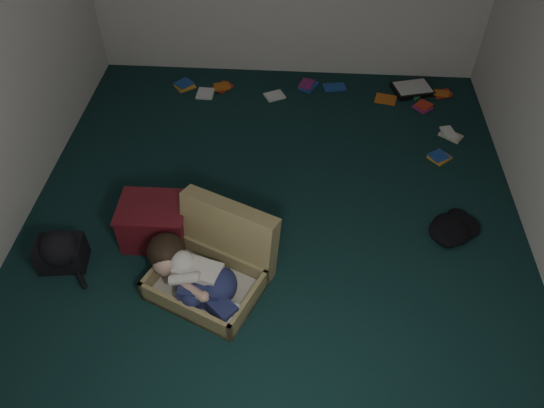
# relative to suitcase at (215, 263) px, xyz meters

# --- Properties ---
(floor) EXTENTS (4.50, 4.50, 0.00)m
(floor) POSITION_rel_suitcase_xyz_m (0.38, 0.58, -0.16)
(floor) COLOR black
(floor) RESTS_ON ground
(suitcase) EXTENTS (0.97, 0.96, 0.55)m
(suitcase) POSITION_rel_suitcase_xyz_m (0.00, 0.00, 0.00)
(suitcase) COLOR #9E8D57
(suitcase) RESTS_ON floor
(person) EXTENTS (0.71, 0.61, 0.34)m
(person) POSITION_rel_suitcase_xyz_m (-0.12, -0.15, 0.04)
(person) COLOR silver
(person) RESTS_ON suitcase
(maroon_bin) EXTENTS (0.51, 0.41, 0.35)m
(maroon_bin) POSITION_rel_suitcase_xyz_m (-0.51, 0.35, 0.01)
(maroon_bin) COLOR #581119
(maroon_bin) RESTS_ON floor
(backpack) EXTENTS (0.46, 0.38, 0.25)m
(backpack) POSITION_rel_suitcase_xyz_m (-1.15, 0.05, -0.04)
(backpack) COLOR black
(backpack) RESTS_ON floor
(clothing_pile) EXTENTS (0.48, 0.44, 0.13)m
(clothing_pile) POSITION_rel_suitcase_xyz_m (1.84, 0.56, -0.10)
(clothing_pile) COLOR black
(clothing_pile) RESTS_ON floor
(paper_tray) EXTENTS (0.45, 0.39, 0.05)m
(paper_tray) POSITION_rel_suitcase_xyz_m (1.71, 2.53, -0.14)
(paper_tray) COLOR black
(paper_tray) RESTS_ON floor
(book_scatter) EXTENTS (2.93, 1.32, 0.02)m
(book_scatter) POSITION_rel_suitcase_xyz_m (0.93, 2.28, -0.15)
(book_scatter) COLOR orange
(book_scatter) RESTS_ON floor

